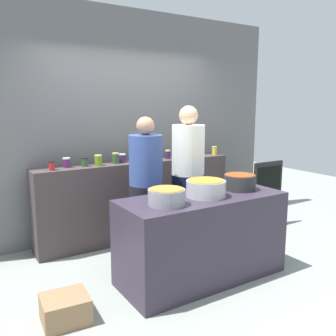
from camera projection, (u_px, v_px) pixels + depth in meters
The scene contains 23 objects.
ground at pixel (185, 266), 4.03m from camera, with size 12.00×12.00×0.00m, color gray.
storefront_wall at pixel (125, 124), 4.98m from camera, with size 4.80×0.12×3.00m, color slate.
display_shelf at pixel (138, 199), 4.85m from camera, with size 2.70×0.36×1.03m, color #413637.
prep_table at pixel (202, 237), 3.70m from camera, with size 1.70×0.70×0.86m, color #322939.
preserve_jar_0 at pixel (52, 166), 4.11m from camera, with size 0.07×0.07×0.10m.
preserve_jar_1 at pixel (67, 163), 4.30m from camera, with size 0.09×0.09×0.11m.
preserve_jar_2 at pixel (84, 162), 4.37m from camera, with size 0.08×0.08×0.11m.
preserve_jar_3 at pixel (98, 160), 4.42m from camera, with size 0.09×0.09×0.13m.
preserve_jar_4 at pixel (116, 158), 4.58m from camera, with size 0.08×0.08×0.13m.
preserve_jar_5 at pixel (122, 158), 4.67m from camera, with size 0.09×0.09×0.11m.
preserve_jar_6 at pixel (136, 157), 4.74m from camera, with size 0.08×0.08×0.13m.
preserve_jar_7 at pixel (144, 157), 4.82m from camera, with size 0.08×0.08×0.11m.
preserve_jar_8 at pixel (152, 154), 4.94m from camera, with size 0.08×0.08×0.13m.
preserve_jar_9 at pixel (168, 154), 4.98m from camera, with size 0.07×0.07×0.12m.
preserve_jar_10 at pixel (194, 153), 5.19m from camera, with size 0.08×0.08×0.10m.
preserve_jar_11 at pixel (214, 151), 5.35m from camera, with size 0.08×0.08×0.13m.
cooking_pot_left at pixel (167, 197), 3.30m from camera, with size 0.34×0.34×0.15m.
cooking_pot_center at pixel (206, 188), 3.60m from camera, with size 0.39×0.39×0.17m.
cooking_pot_right at pixel (240, 182), 3.89m from camera, with size 0.34×0.34×0.16m.
cook_with_tongs at pixel (146, 198), 4.05m from camera, with size 0.38×0.38×1.63m.
cook_in_cap at pixel (188, 187), 4.33m from camera, with size 0.40×0.40×1.75m.
bread_crate at pixel (65, 309), 2.99m from camera, with size 0.37×0.34×0.22m, color #906D4B.
chalkboard_sign at pixel (267, 194), 5.26m from camera, with size 0.54×0.05×0.96m.
Camera 1 is at (-2.16, -3.10, 1.77)m, focal length 39.03 mm.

